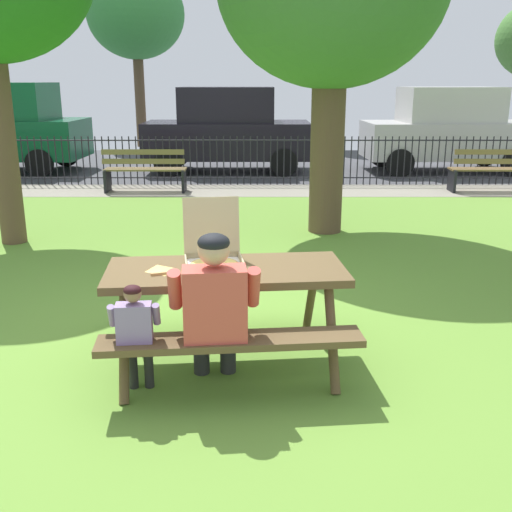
{
  "coord_description": "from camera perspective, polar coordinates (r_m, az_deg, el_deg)",
  "views": [
    {
      "loc": [
        0.54,
        -4.8,
        2.14
      ],
      "look_at": [
        0.53,
        -0.07,
        0.75
      ],
      "focal_mm": 42.26,
      "sensor_mm": 36.0,
      "label": 1
    }
  ],
  "objects": [
    {
      "name": "pizza_box_open",
      "position": [
        4.63,
        -3.93,
        0.33
      ],
      "size": [
        0.5,
        0.54,
        0.49
      ],
      "color": "tan",
      "rests_on": "picnic_table_foreground"
    },
    {
      "name": "far_tree_midleft",
      "position": [
        20.82,
        -11.18,
        21.49
      ],
      "size": [
        3.08,
        3.08,
        5.53
      ],
      "color": "brown",
      "rests_on": "ground"
    },
    {
      "name": "far_tree_center",
      "position": [
        20.66,
        8.02,
        22.22
      ],
      "size": [
        2.87,
        2.87,
        5.7
      ],
      "color": "brown",
      "rests_on": "ground"
    },
    {
      "name": "adult_at_table",
      "position": [
        4.11,
        -3.82,
        -4.77
      ],
      "size": [
        0.63,
        0.62,
        1.19
      ],
      "color": "#272727",
      "rests_on": "ground"
    },
    {
      "name": "ground",
      "position": [
        7.09,
        -4.23,
        -1.33
      ],
      "size": [
        28.0,
        11.87,
        0.02
      ],
      "primitive_type": "cube",
      "color": "olive"
    },
    {
      "name": "parked_car_center",
      "position": [
        15.36,
        17.82,
        11.37
      ],
      "size": [
        3.96,
        1.95,
        1.98
      ],
      "color": "beige",
      "rests_on": "ground"
    },
    {
      "name": "parked_car_left",
      "position": [
        14.67,
        -2.61,
        11.91
      ],
      "size": [
        3.9,
        1.84,
        1.98
      ],
      "color": "black",
      "rests_on": "ground"
    },
    {
      "name": "street_asphalt",
      "position": [
        16.09,
        -1.81,
        8.67
      ],
      "size": [
        28.0,
        6.52,
        0.01
      ],
      "primitive_type": "cube",
      "color": "#424247"
    },
    {
      "name": "child_at_table",
      "position": [
        4.17,
        -11.18,
        -6.85
      ],
      "size": [
        0.35,
        0.34,
        0.86
      ],
      "color": "#252525",
      "rests_on": "ground"
    },
    {
      "name": "iron_fence_streetside",
      "position": [
        12.79,
        -2.31,
        9.04
      ],
      "size": [
        20.38,
        0.03,
        1.01
      ],
      "color": "black",
      "rests_on": "ground"
    },
    {
      "name": "cobblestone_walkway",
      "position": [
        12.17,
        -2.42,
        6.19
      ],
      "size": [
        28.0,
        1.4,
        0.01
      ],
      "primitive_type": "cube",
      "color": "gray"
    },
    {
      "name": "pizza_slice_on_table",
      "position": [
        4.53,
        -8.81,
        -1.34
      ],
      "size": [
        0.25,
        0.28,
        0.02
      ],
      "color": "#F7CA64",
      "rests_on": "picnic_table_foreground"
    },
    {
      "name": "park_bench_right",
      "position": [
        12.83,
        21.55,
        7.5
      ],
      "size": [
        1.61,
        0.49,
        0.85
      ],
      "color": "brown",
      "rests_on": "ground"
    },
    {
      "name": "park_bench_center",
      "position": [
        12.16,
        -10.34,
        7.93
      ],
      "size": [
        1.6,
        0.46,
        0.85
      ],
      "color": "brown",
      "rests_on": "ground"
    },
    {
      "name": "picnic_table_foreground",
      "position": [
        4.61,
        -2.69,
        -3.19
      ],
      "size": [
        1.93,
        1.64,
        0.79
      ],
      "color": "brown",
      "rests_on": "ground"
    }
  ]
}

